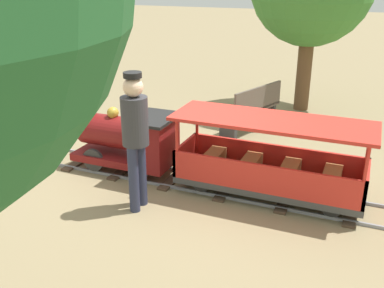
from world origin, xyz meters
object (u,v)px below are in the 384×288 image
at_px(locomotive, 130,139).
at_px(passenger_car, 269,166).
at_px(park_bench, 252,109).
at_px(conductor_person, 135,131).

relative_size(locomotive, passenger_car, 0.61).
relative_size(passenger_car, park_bench, 1.73).
xyz_separation_m(locomotive, passenger_car, (0.00, -1.93, -0.06)).
relative_size(conductor_person, park_bench, 1.19).
height_order(locomotive, conductor_person, conductor_person).
height_order(passenger_car, conductor_person, conductor_person).
distance_m(locomotive, passenger_car, 1.93).
xyz_separation_m(passenger_car, park_bench, (2.25, 0.84, -0.01)).
height_order(passenger_car, park_bench, passenger_car).
distance_m(passenger_car, park_bench, 2.40).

